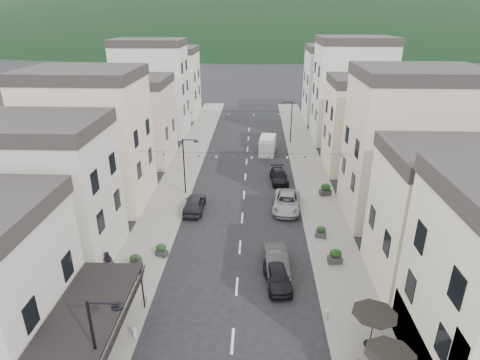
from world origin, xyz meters
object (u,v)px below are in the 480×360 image
object	(u,v)px
parked_car_c	(287,202)
pedestrian_a	(138,268)
pedestrian_b	(108,264)
delivery_van	(267,145)
parked_car_d	(279,176)
parked_car_b	(276,262)
parked_car_a	(277,276)
parked_car_e	(194,204)

from	to	relation	value
parked_car_c	pedestrian_a	world-z (taller)	pedestrian_a
pedestrian_a	pedestrian_b	distance (m)	2.31
delivery_van	parked_car_d	bearing A→B (deg)	-77.70
parked_car_b	parked_car_a	bearing A→B (deg)	-93.53
parked_car_b	pedestrian_a	size ratio (longest dim) A/B	2.48
pedestrian_a	pedestrian_b	world-z (taller)	pedestrian_b
parked_car_a	delivery_van	xyz separation A→B (m)	(-0.11, 28.30, 0.45)
pedestrian_b	parked_car_a	bearing A→B (deg)	2.20
parked_car_a	parked_car_e	xyz separation A→B (m)	(-7.41, 10.87, 0.08)
parked_car_a	parked_car_e	bearing A→B (deg)	116.67
parked_car_e	parked_car_c	bearing A→B (deg)	-174.96
parked_car_b	pedestrian_b	size ratio (longest dim) A/B	2.46
delivery_van	pedestrian_b	bearing A→B (deg)	-107.00
parked_car_b	pedestrian_b	bearing A→B (deg)	-178.58
parked_car_b	pedestrian_a	world-z (taller)	pedestrian_a
parked_car_b	parked_car_d	distance (m)	16.80
delivery_van	pedestrian_b	world-z (taller)	delivery_van
delivery_van	parked_car_b	bearing A→B (deg)	-83.67
pedestrian_b	parked_car_e	bearing A→B (deg)	70.46
parked_car_c	parked_car_e	bearing A→B (deg)	-169.24
parked_car_b	pedestrian_b	world-z (taller)	pedestrian_b
parked_car_a	parked_car_b	xyz separation A→B (m)	(-0.01, 1.52, 0.06)
parked_car_b	delivery_van	distance (m)	26.78
parked_car_c	delivery_van	world-z (taller)	delivery_van
parked_car_d	delivery_van	world-z (taller)	delivery_van
parked_car_b	parked_car_d	size ratio (longest dim) A/B	1.03
parked_car_d	parked_car_b	bearing A→B (deg)	-97.47
pedestrian_b	pedestrian_a	bearing A→B (deg)	-7.18
parked_car_a	pedestrian_b	world-z (taller)	pedestrian_b
parked_car_b	parked_car_e	distance (m)	11.92
pedestrian_a	parked_car_d	bearing A→B (deg)	41.76
parked_car_a	parked_car_c	distance (m)	11.69
parked_car_a	parked_car_b	world-z (taller)	parked_car_b
parked_car_a	parked_car_c	world-z (taller)	parked_car_c
parked_car_c	parked_car_d	size ratio (longest dim) A/B	1.21
pedestrian_b	delivery_van	bearing A→B (deg)	71.11
parked_car_a	pedestrian_b	bearing A→B (deg)	170.37
parked_car_a	pedestrian_a	distance (m)	9.75
pedestrian_a	pedestrian_b	bearing A→B (deg)	150.68
parked_car_d	parked_car_e	distance (m)	11.20
parked_car_b	parked_car_d	bearing A→B (deg)	82.83
parked_car_b	parked_car_e	size ratio (longest dim) A/B	1.01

